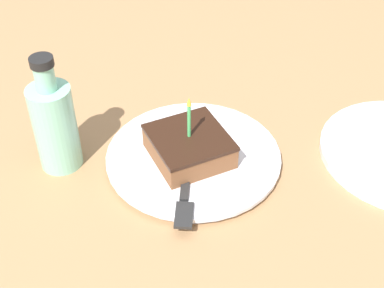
{
  "coord_description": "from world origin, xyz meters",
  "views": [
    {
      "loc": [
        0.52,
        -0.26,
        0.55
      ],
      "look_at": [
        -0.02,
        -0.0,
        0.04
      ],
      "focal_mm": 50.0,
      "sensor_mm": 36.0,
      "label": 1
    }
  ],
  "objects_px": {
    "cake_slice": "(189,146)",
    "bottle": "(55,124)",
    "plate": "(192,157)",
    "fork": "(187,185)"
  },
  "relations": [
    {
      "from": "cake_slice",
      "to": "bottle",
      "type": "xyz_separation_m",
      "value": [
        -0.09,
        -0.17,
        0.04
      ]
    },
    {
      "from": "plate",
      "to": "bottle",
      "type": "height_order",
      "value": "bottle"
    },
    {
      "from": "plate",
      "to": "fork",
      "type": "relative_size",
      "value": 1.55
    },
    {
      "from": "cake_slice",
      "to": "fork",
      "type": "bearing_deg",
      "value": -28.27
    },
    {
      "from": "bottle",
      "to": "fork",
      "type": "bearing_deg",
      "value": 44.72
    },
    {
      "from": "plate",
      "to": "fork",
      "type": "distance_m",
      "value": 0.07
    },
    {
      "from": "plate",
      "to": "fork",
      "type": "xyz_separation_m",
      "value": [
        0.06,
        -0.04,
        0.01
      ]
    },
    {
      "from": "plate",
      "to": "fork",
      "type": "height_order",
      "value": "fork"
    },
    {
      "from": "cake_slice",
      "to": "fork",
      "type": "distance_m",
      "value": 0.07
    },
    {
      "from": "plate",
      "to": "cake_slice",
      "type": "distance_m",
      "value": 0.03
    }
  ]
}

